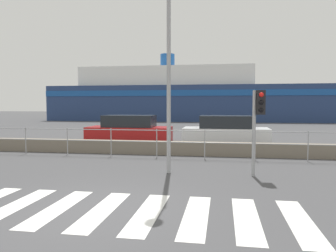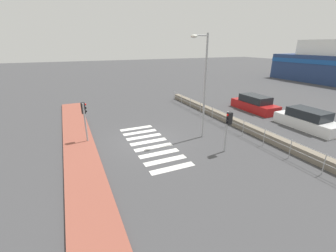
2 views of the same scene
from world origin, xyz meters
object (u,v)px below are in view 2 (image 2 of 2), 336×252
object	(u,v)px
traffic_light_near	(84,114)
parked_car_white	(307,120)
streetlamp	(203,77)
parked_car_red	(255,104)
traffic_light_far	(228,123)

from	to	relation	value
traffic_light_near	parked_car_white	xyz separation A→B (m)	(4.04, 15.13, -1.28)
streetlamp	parked_car_red	world-z (taller)	streetlamp
streetlamp	parked_car_red	size ratio (longest dim) A/B	1.42
traffic_light_near	parked_car_white	size ratio (longest dim) A/B	0.58
traffic_light_near	traffic_light_far	size ratio (longest dim) A/B	1.06
parked_car_red	streetlamp	bearing A→B (deg)	-66.80
parked_car_white	traffic_light_far	bearing A→B (deg)	-84.28
streetlamp	parked_car_red	xyz separation A→B (m)	(-3.51, 8.20, -3.40)
traffic_light_far	streetlamp	distance (m)	3.38
traffic_light_far	parked_car_red	size ratio (longest dim) A/B	0.53
streetlamp	parked_car_white	size ratio (longest dim) A/B	1.47
traffic_light_far	parked_car_red	xyz separation A→B (m)	(-6.05, 8.03, -1.17)
parked_car_red	parked_car_white	distance (m)	5.25
traffic_light_far	parked_car_white	distance (m)	8.16
traffic_light_far	parked_car_white	xyz separation A→B (m)	(-0.80, 8.03, -1.17)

